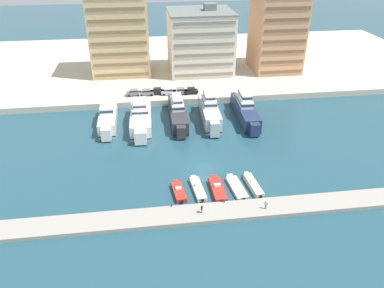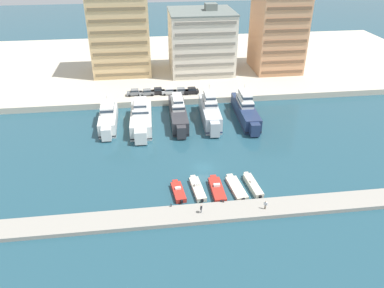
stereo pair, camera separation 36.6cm
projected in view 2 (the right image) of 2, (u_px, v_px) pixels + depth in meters
The scene contains 26 objects.
ground_plane at pixel (204, 168), 75.02m from camera, with size 400.00×400.00×0.00m, color #234C5B.
quay_promenade at pixel (175, 63), 131.84m from camera, with size 180.00×70.00×1.67m, color beige.
pier_dock at pixel (217, 212), 62.70m from camera, with size 120.00×4.65×0.74m, color #9E998E.
yacht_white_far_left at pixel (108, 118), 90.48m from camera, with size 4.09×16.96×6.92m.
yacht_white_left at pixel (141, 118), 90.11m from camera, with size 5.30×19.25×7.87m.
yacht_charcoal_mid_left at pixel (178, 113), 92.66m from camera, with size 4.12×20.15×7.71m.
yacht_silver_center_left at pixel (210, 111), 92.37m from camera, with size 4.57×18.50×8.68m.
yacht_navy_center at pixel (245, 110), 93.72m from camera, with size 4.45×20.55×8.36m.
motorboat_red_far_left at pixel (178, 191), 67.58m from camera, with size 2.44×6.59×1.25m.
motorboat_cream_left at pixel (197, 189), 68.37m from camera, with size 2.38×7.86×1.43m.
motorboat_red_mid_left at pixel (217, 189), 68.07m from camera, with size 2.21×8.07×1.48m.
motorboat_cream_center_left at pixel (236, 187), 68.81m from camera, with size 2.88×8.12×0.81m.
motorboat_cream_center at pixel (253, 185), 69.06m from camera, with size 2.17×7.78×1.45m.
car_grey_far_left at pixel (134, 92), 103.17m from camera, with size 4.11×1.94×1.80m.
car_grey_left at pixel (147, 92), 103.19m from camera, with size 4.24×2.22×1.80m.
car_black_mid_left at pixel (158, 91), 103.99m from camera, with size 4.14×2.01×1.80m.
car_silver_center_left at pixel (169, 91), 103.84m from camera, with size 4.13×1.97×1.80m.
car_grey_center at pixel (181, 91), 104.03m from camera, with size 4.13×1.98×1.80m.
car_black_center_right at pixel (191, 90), 104.24m from camera, with size 4.14×2.01×1.80m.
apartment_block_far_left at pixel (120, 31), 114.56m from camera, with size 17.92×14.95×27.88m.
apartment_block_left at pixel (201, 41), 117.73m from camera, with size 19.81×18.06×20.73m.
apartment_block_mid_left at pixel (278, 29), 117.20m from camera, with size 14.64×15.96×27.57m.
pedestrian_near_edge at pixel (266, 204), 62.47m from camera, with size 0.55×0.44×1.66m.
pedestrian_mid_deck at pixel (201, 208), 61.64m from camera, with size 0.39×0.56×1.60m.
bollard_west at pixel (171, 205), 63.32m from camera, with size 0.20×0.20×0.61m.
bollard_west_mid at pixel (224, 201), 64.32m from camera, with size 0.20×0.20×0.61m.
Camera 2 is at (-10.26, -61.86, 41.54)m, focal length 35.00 mm.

